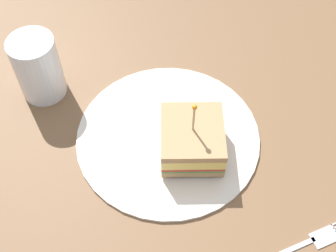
{
  "coord_description": "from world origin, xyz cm",
  "views": [
    {
      "loc": [
        22.69,
        -29.6,
        55.57
      ],
      "look_at": [
        0.0,
        0.0,
        2.93
      ],
      "focal_mm": 48.13,
      "sensor_mm": 36.0,
      "label": 1
    }
  ],
  "objects_px": {
    "drink_glass": "(39,69)",
    "fork": "(316,238)",
    "sandwich_half_center": "(193,138)",
    "plate": "(168,136)"
  },
  "relations": [
    {
      "from": "drink_glass",
      "to": "fork",
      "type": "relative_size",
      "value": 0.9
    },
    {
      "from": "drink_glass",
      "to": "fork",
      "type": "xyz_separation_m",
      "value": [
        0.46,
        0.04,
        -0.05
      ]
    },
    {
      "from": "sandwich_half_center",
      "to": "drink_glass",
      "type": "bearing_deg",
      "value": -169.27
    },
    {
      "from": "sandwich_half_center",
      "to": "fork",
      "type": "relative_size",
      "value": 1.08
    },
    {
      "from": "drink_glass",
      "to": "sandwich_half_center",
      "type": "bearing_deg",
      "value": 10.73
    },
    {
      "from": "plate",
      "to": "fork",
      "type": "bearing_deg",
      "value": -2.24
    },
    {
      "from": "fork",
      "to": "plate",
      "type": "bearing_deg",
      "value": 177.76
    },
    {
      "from": "sandwich_half_center",
      "to": "drink_glass",
      "type": "distance_m",
      "value": 0.26
    },
    {
      "from": "sandwich_half_center",
      "to": "fork",
      "type": "bearing_deg",
      "value": -3.12
    },
    {
      "from": "plate",
      "to": "sandwich_half_center",
      "type": "distance_m",
      "value": 0.05
    }
  ]
}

